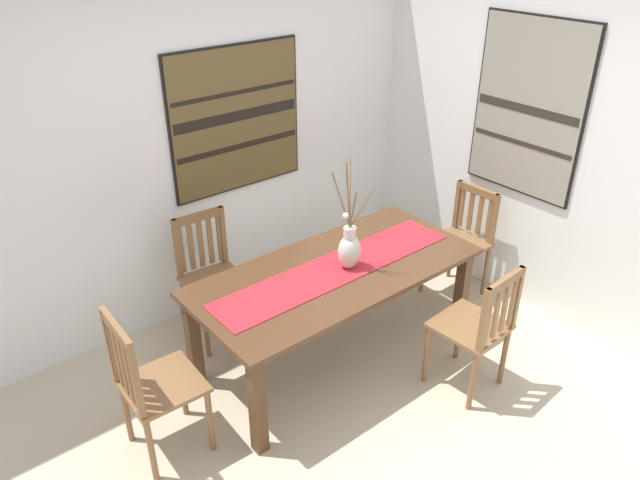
{
  "coord_description": "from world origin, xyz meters",
  "views": [
    {
      "loc": [
        -2.05,
        -1.92,
        2.82
      ],
      "look_at": [
        0.15,
        0.77,
        0.9
      ],
      "focal_mm": 33.84,
      "sensor_mm": 36.0,
      "label": 1
    }
  ],
  "objects_px": {
    "chair_1": "(211,274)",
    "painting_on_back_wall": "(236,119)",
    "chair_0": "(462,239)",
    "painting_on_side_wall": "(528,108)",
    "dining_table": "(336,281)",
    "chair_3": "(151,383)",
    "chair_2": "(478,327)",
    "centerpiece_vase": "(349,248)"
  },
  "relations": [
    {
      "from": "chair_2",
      "to": "painting_on_side_wall",
      "type": "distance_m",
      "value": 1.65
    },
    {
      "from": "dining_table",
      "to": "chair_1",
      "type": "distance_m",
      "value": 0.95
    },
    {
      "from": "chair_2",
      "to": "painting_on_back_wall",
      "type": "height_order",
      "value": "painting_on_back_wall"
    },
    {
      "from": "painting_on_side_wall",
      "to": "chair_3",
      "type": "bearing_deg",
      "value": 175.76
    },
    {
      "from": "dining_table",
      "to": "chair_2",
      "type": "xyz_separation_m",
      "value": [
        0.49,
        -0.81,
        -0.14
      ]
    },
    {
      "from": "painting_on_side_wall",
      "to": "dining_table",
      "type": "bearing_deg",
      "value": 172.08
    },
    {
      "from": "dining_table",
      "to": "centerpiece_vase",
      "type": "relative_size",
      "value": 2.69
    },
    {
      "from": "centerpiece_vase",
      "to": "chair_1",
      "type": "xyz_separation_m",
      "value": [
        -0.59,
        0.83,
        -0.37
      ]
    },
    {
      "from": "chair_0",
      "to": "dining_table",
      "type": "bearing_deg",
      "value": -179.98
    },
    {
      "from": "chair_1",
      "to": "chair_3",
      "type": "height_order",
      "value": "chair_3"
    },
    {
      "from": "dining_table",
      "to": "chair_3",
      "type": "height_order",
      "value": "chair_3"
    },
    {
      "from": "chair_2",
      "to": "chair_1",
      "type": "bearing_deg",
      "value": 121.97
    },
    {
      "from": "painting_on_back_wall",
      "to": "centerpiece_vase",
      "type": "bearing_deg",
      "value": -86.7
    },
    {
      "from": "chair_0",
      "to": "chair_2",
      "type": "relative_size",
      "value": 0.98
    },
    {
      "from": "centerpiece_vase",
      "to": "chair_0",
      "type": "height_order",
      "value": "centerpiece_vase"
    },
    {
      "from": "dining_table",
      "to": "painting_on_back_wall",
      "type": "distance_m",
      "value": 1.42
    },
    {
      "from": "chair_1",
      "to": "painting_on_side_wall",
      "type": "relative_size",
      "value": 0.74
    },
    {
      "from": "chair_0",
      "to": "painting_on_side_wall",
      "type": "bearing_deg",
      "value": -39.18
    },
    {
      "from": "chair_0",
      "to": "chair_2",
      "type": "distance_m",
      "value": 1.17
    },
    {
      "from": "chair_1",
      "to": "chair_2",
      "type": "distance_m",
      "value": 1.89
    },
    {
      "from": "chair_1",
      "to": "painting_on_side_wall",
      "type": "distance_m",
      "value": 2.58
    },
    {
      "from": "painting_on_back_wall",
      "to": "chair_0",
      "type": "bearing_deg",
      "value": -40.99
    },
    {
      "from": "centerpiece_vase",
      "to": "chair_0",
      "type": "bearing_deg",
      "value": 1.72
    },
    {
      "from": "chair_3",
      "to": "chair_1",
      "type": "bearing_deg",
      "value": 43.35
    },
    {
      "from": "chair_0",
      "to": "chair_2",
      "type": "bearing_deg",
      "value": -136.1
    },
    {
      "from": "chair_3",
      "to": "painting_on_side_wall",
      "type": "relative_size",
      "value": 0.77
    },
    {
      "from": "dining_table",
      "to": "painting_on_back_wall",
      "type": "relative_size",
      "value": 1.79
    },
    {
      "from": "chair_1",
      "to": "chair_2",
      "type": "relative_size",
      "value": 1.02
    },
    {
      "from": "chair_2",
      "to": "painting_on_side_wall",
      "type": "bearing_deg",
      "value": 27.64
    },
    {
      "from": "dining_table",
      "to": "centerpiece_vase",
      "type": "xyz_separation_m",
      "value": [
        0.08,
        -0.04,
        0.24
      ]
    },
    {
      "from": "chair_3",
      "to": "dining_table",
      "type": "bearing_deg",
      "value": 0.19
    },
    {
      "from": "painting_on_side_wall",
      "to": "centerpiece_vase",
      "type": "bearing_deg",
      "value": 173.04
    },
    {
      "from": "chair_3",
      "to": "painting_on_back_wall",
      "type": "height_order",
      "value": "painting_on_back_wall"
    },
    {
      "from": "chair_1",
      "to": "dining_table",
      "type": "bearing_deg",
      "value": -57.45
    },
    {
      "from": "chair_0",
      "to": "chair_1",
      "type": "relative_size",
      "value": 0.96
    },
    {
      "from": "chair_1",
      "to": "chair_3",
      "type": "distance_m",
      "value": 1.16
    },
    {
      "from": "chair_1",
      "to": "centerpiece_vase",
      "type": "bearing_deg",
      "value": -54.82
    },
    {
      "from": "dining_table",
      "to": "chair_2",
      "type": "relative_size",
      "value": 2.12
    },
    {
      "from": "chair_1",
      "to": "painting_on_back_wall",
      "type": "bearing_deg",
      "value": 34.73
    },
    {
      "from": "chair_1",
      "to": "painting_on_back_wall",
      "type": "xyz_separation_m",
      "value": [
        0.52,
        0.36,
        0.96
      ]
    },
    {
      "from": "dining_table",
      "to": "chair_3",
      "type": "relative_size",
      "value": 2.0
    },
    {
      "from": "centerpiece_vase",
      "to": "chair_1",
      "type": "distance_m",
      "value": 1.08
    }
  ]
}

